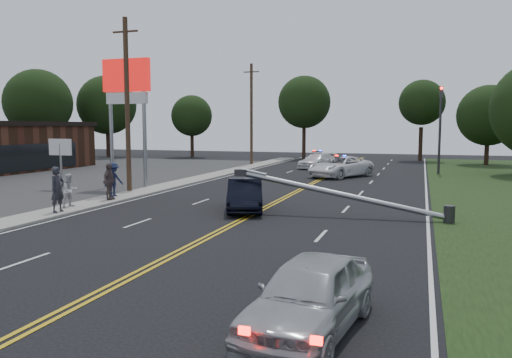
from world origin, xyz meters
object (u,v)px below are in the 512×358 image
(small_sign, at_px, (60,151))
(bystander_a, at_px, (58,189))
(bystander_d, at_px, (109,181))
(waiting_sedan, at_px, (310,295))
(bystander_c, at_px, (113,180))
(traffic_signal, at_px, (440,122))
(emergency_a, at_px, (340,167))
(pylon_sign, at_px, (127,92))
(fallen_streetlight, at_px, (351,196))
(utility_pole_mid, at_px, (127,105))
(crashed_sedan, at_px, (245,195))
(utility_pole_far, at_px, (251,114))
(bystander_b, at_px, (70,190))
(emergency_b, at_px, (317,161))

(small_sign, bearing_deg, bystander_a, -51.18)
(bystander_d, bearing_deg, waiting_sedan, -142.84)
(bystander_c, height_order, bystander_d, bystander_d)
(bystander_c, distance_m, bystander_d, 1.24)
(traffic_signal, xyz_separation_m, waiting_sedan, (-3.22, -34.21, -3.50))
(bystander_c, bearing_deg, emergency_a, -14.42)
(pylon_sign, bearing_deg, bystander_c, -67.02)
(fallen_streetlight, relative_size, utility_pole_mid, 0.94)
(crashed_sedan, xyz_separation_m, waiting_sedan, (5.75, -12.43, -0.02))
(small_sign, bearing_deg, emergency_a, 40.64)
(utility_pole_far, bearing_deg, waiting_sedan, -69.51)
(fallen_streetlight, distance_m, emergency_a, 17.24)
(traffic_signal, xyz_separation_m, utility_pole_mid, (-17.50, -18.00, 0.88))
(traffic_signal, xyz_separation_m, emergency_a, (-7.20, -5.04, -3.41))
(bystander_a, distance_m, bystander_d, 3.86)
(bystander_a, relative_size, bystander_c, 1.10)
(pylon_sign, height_order, utility_pole_mid, utility_pole_mid)
(emergency_a, relative_size, bystander_c, 3.16)
(bystander_b, bearing_deg, bystander_a, -142.10)
(emergency_a, bearing_deg, pylon_sign, -108.58)
(fallen_streetlight, xyz_separation_m, utility_pole_far, (-13.39, 26.00, 4.17))
(small_sign, xyz_separation_m, bystander_b, (5.49, -6.03, -1.44))
(small_sign, distance_m, waiting_sedan, 25.09)
(crashed_sedan, xyz_separation_m, emergency_b, (-1.54, 24.12, -0.03))
(pylon_sign, height_order, bystander_b, pylon_sign)
(pylon_sign, bearing_deg, fallen_streetlight, -22.22)
(emergency_a, relative_size, bystander_b, 3.72)
(emergency_b, bearing_deg, bystander_a, -83.89)
(crashed_sedan, height_order, emergency_a, emergency_a)
(waiting_sedan, bearing_deg, emergency_b, 109.11)
(traffic_signal, distance_m, bystander_d, 27.25)
(waiting_sedan, bearing_deg, fallen_streetlight, 102.01)
(traffic_signal, distance_m, fallen_streetlight, 22.62)
(emergency_b, bearing_deg, waiting_sedan, -60.72)
(traffic_signal, height_order, emergency_a, traffic_signal)
(crashed_sedan, bearing_deg, fallen_streetlight, -22.05)
(emergency_b, xyz_separation_m, bystander_c, (-6.42, -22.75, 0.33))
(bystander_a, height_order, bystander_d, bystander_a)
(emergency_b, relative_size, bystander_b, 3.09)
(crashed_sedan, height_order, bystander_a, bystander_a)
(crashed_sedan, bearing_deg, emergency_b, 74.25)
(utility_pole_far, distance_m, crashed_sedan, 27.50)
(bystander_d, bearing_deg, pylon_sign, 14.38)
(traffic_signal, relative_size, bystander_b, 4.57)
(traffic_signal, xyz_separation_m, fallen_streetlight, (-4.11, -22.00, -3.29))
(waiting_sedan, bearing_deg, bystander_d, 143.97)
(waiting_sedan, distance_m, bystander_b, 16.98)
(traffic_signal, xyz_separation_m, bystander_a, (-16.35, -25.39, -3.09))
(traffic_signal, height_order, waiting_sedan, traffic_signal)
(waiting_sedan, distance_m, emergency_b, 37.27)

